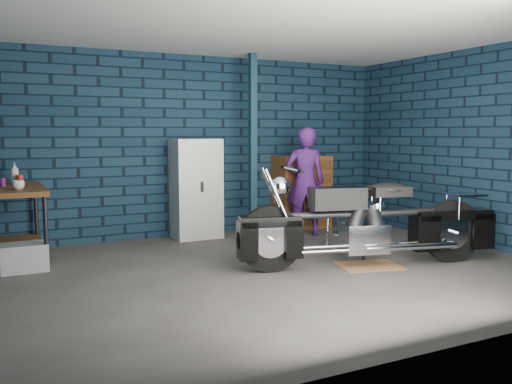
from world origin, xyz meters
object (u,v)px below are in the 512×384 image
workbench (18,225)px  storage_bin (24,257)px  tool_chest (302,192)px  person (305,182)px  locker (196,189)px  motorcycle (370,216)px  shop_stool (338,228)px

workbench → storage_bin: (0.02, -0.48, -0.30)m
tool_chest → storage_bin: bearing=-167.2°
person → workbench: bearing=23.2°
locker → tool_chest: 1.83m
motorcycle → storage_bin: motorcycle is taller
shop_stool → storage_bin: bearing=167.6°
motorcycle → shop_stool: motorcycle is taller
motorcycle → storage_bin: 3.97m
person → locker: person is taller
motorcycle → storage_bin: bearing=170.8°
person → storage_bin: bearing=30.1°
motorcycle → shop_stool: size_ratio=4.07×
locker → motorcycle: bearing=-64.6°
motorcycle → tool_chest: 2.60m
locker → workbench: bearing=-168.9°
locker → tool_chest: locker is taller
workbench → motorcycle: motorcycle is taller
workbench → person: 4.00m
motorcycle → person: size_ratio=1.63×
workbench → shop_stool: size_ratio=2.14×
shop_stool → workbench: bearing=160.8°
storage_bin → shop_stool: shop_stool is taller
tool_chest → shop_stool: bearing=-107.1°
person → storage_bin: (-3.96, -0.42, -0.66)m
tool_chest → shop_stool: tool_chest is taller
person → locker: (-1.54, 0.54, -0.08)m
motorcycle → shop_stool: bearing=98.2°
workbench → storage_bin: 0.57m
workbench → tool_chest: tool_chest is taller
workbench → motorcycle: 4.18m
motorcycle → person: (0.34, 1.99, 0.23)m
person → motorcycle: bearing=104.3°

